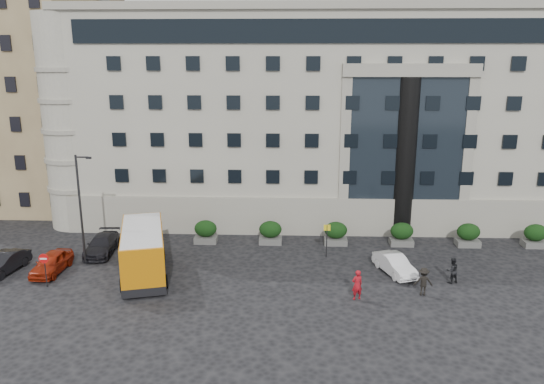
# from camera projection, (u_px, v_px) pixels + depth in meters

# --- Properties ---
(ground) EXTENTS (120.00, 120.00, 0.00)m
(ground) POSITION_uv_depth(u_px,v_px,m) (247.00, 284.00, 34.99)
(ground) COLOR black
(ground) RESTS_ON ground
(civic_building) EXTENTS (44.00, 24.00, 18.00)m
(civic_building) POSITION_uv_depth(u_px,v_px,m) (323.00, 112.00, 53.77)
(civic_building) COLOR #9D998A
(civic_building) RESTS_ON ground
(entrance_column) EXTENTS (1.80, 1.80, 13.00)m
(entrance_column) POSITION_uv_depth(u_px,v_px,m) (405.00, 159.00, 42.86)
(entrance_column) COLOR black
(entrance_column) RESTS_ON ground
(apartment_near) EXTENTS (14.00, 14.00, 20.00)m
(apartment_near) POSITION_uv_depth(u_px,v_px,m) (23.00, 103.00, 52.69)
(apartment_near) COLOR #87724E
(apartment_near) RESTS_ON ground
(apartment_far) EXTENTS (13.00, 13.00, 22.00)m
(apartment_far) POSITION_uv_depth(u_px,v_px,m) (67.00, 83.00, 69.95)
(apartment_far) COLOR brown
(apartment_far) RESTS_ON ground
(hedge_a) EXTENTS (1.80, 1.26, 1.84)m
(hedge_a) POSITION_uv_depth(u_px,v_px,m) (206.00, 231.00, 42.44)
(hedge_a) COLOR #52524F
(hedge_a) RESTS_ON ground
(hedge_b) EXTENTS (1.80, 1.26, 1.84)m
(hedge_b) POSITION_uv_depth(u_px,v_px,m) (270.00, 232.00, 42.25)
(hedge_b) COLOR #52524F
(hedge_b) RESTS_ON ground
(hedge_c) EXTENTS (1.80, 1.26, 1.84)m
(hedge_c) POSITION_uv_depth(u_px,v_px,m) (336.00, 233.00, 42.06)
(hedge_c) COLOR #52524F
(hedge_c) RESTS_ON ground
(hedge_d) EXTENTS (1.80, 1.26, 1.84)m
(hedge_d) POSITION_uv_depth(u_px,v_px,m) (402.00, 234.00, 41.87)
(hedge_d) COLOR #52524F
(hedge_d) RESTS_ON ground
(hedge_e) EXTENTS (1.80, 1.26, 1.84)m
(hedge_e) POSITION_uv_depth(u_px,v_px,m) (468.00, 235.00, 41.67)
(hedge_e) COLOR #52524F
(hedge_e) RESTS_ON ground
(hedge_f) EXTENTS (1.80, 1.26, 1.84)m
(hedge_f) POSITION_uv_depth(u_px,v_px,m) (535.00, 235.00, 41.48)
(hedge_f) COLOR #52524F
(hedge_f) RESTS_ON ground
(street_lamp) EXTENTS (1.16, 0.18, 8.00)m
(street_lamp) POSITION_uv_depth(u_px,v_px,m) (81.00, 206.00, 37.23)
(street_lamp) COLOR #262628
(street_lamp) RESTS_ON ground
(bus_stop_sign) EXTENTS (0.50, 0.08, 2.52)m
(bus_stop_sign) POSITION_uv_depth(u_px,v_px,m) (327.00, 235.00, 39.18)
(bus_stop_sign) COLOR #262628
(bus_stop_sign) RESTS_ON ground
(no_entry_sign) EXTENTS (0.64, 0.16, 2.32)m
(no_entry_sign) POSITION_uv_depth(u_px,v_px,m) (44.00, 264.00, 34.04)
(no_entry_sign) COLOR #262628
(no_entry_sign) RESTS_ON ground
(minibus) EXTENTS (4.71, 8.33, 3.29)m
(minibus) POSITION_uv_depth(u_px,v_px,m) (143.00, 250.00, 35.98)
(minibus) COLOR #C06D09
(minibus) RESTS_ON ground
(red_truck) EXTENTS (3.79, 6.04, 3.02)m
(red_truck) POSITION_uv_depth(u_px,v_px,m) (132.00, 199.00, 49.58)
(red_truck) COLOR #95110A
(red_truck) RESTS_ON ground
(parked_car_a) EXTENTS (1.80, 4.22, 1.42)m
(parked_car_a) POSITION_uv_depth(u_px,v_px,m) (52.00, 263.00, 36.65)
(parked_car_a) COLOR maroon
(parked_car_a) RESTS_ON ground
(parked_car_b) EXTENTS (2.09, 4.41, 1.40)m
(parked_car_b) POSITION_uv_depth(u_px,v_px,m) (4.00, 263.00, 36.61)
(parked_car_b) COLOR black
(parked_car_b) RESTS_ON ground
(parked_car_c) EXTENTS (2.15, 4.78, 1.36)m
(parked_car_c) POSITION_uv_depth(u_px,v_px,m) (102.00, 245.00, 40.20)
(parked_car_c) COLOR black
(parked_car_c) RESTS_ON ground
(parked_car_d) EXTENTS (2.71, 5.17, 1.39)m
(parked_car_d) POSITION_uv_depth(u_px,v_px,m) (133.00, 212.00, 48.60)
(parked_car_d) COLOR black
(parked_car_d) RESTS_ON ground
(white_taxi) EXTENTS (2.68, 4.26, 1.33)m
(white_taxi) POSITION_uv_depth(u_px,v_px,m) (395.00, 264.00, 36.47)
(white_taxi) COLOR white
(white_taxi) RESTS_ON ground
(pedestrian_a) EXTENTS (0.81, 0.67, 1.92)m
(pedestrian_a) POSITION_uv_depth(u_px,v_px,m) (357.00, 285.00, 32.54)
(pedestrian_a) COLOR #A8101A
(pedestrian_a) RESTS_ON ground
(pedestrian_b) EXTENTS (1.02, 0.91, 1.75)m
(pedestrian_b) POSITION_uv_depth(u_px,v_px,m) (452.00, 270.00, 34.93)
(pedestrian_b) COLOR black
(pedestrian_b) RESTS_ON ground
(pedestrian_c) EXTENTS (1.20, 0.73, 1.81)m
(pedestrian_c) POSITION_uv_depth(u_px,v_px,m) (423.00, 281.00, 33.15)
(pedestrian_c) COLOR black
(pedestrian_c) RESTS_ON ground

